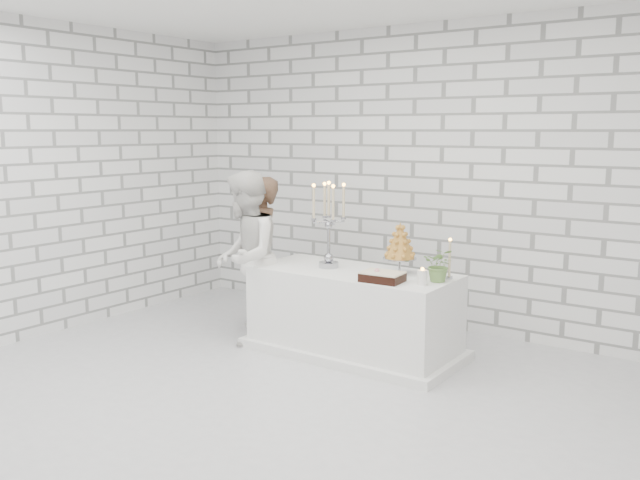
{
  "coord_description": "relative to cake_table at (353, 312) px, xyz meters",
  "views": [
    {
      "loc": [
        2.87,
        -3.65,
        1.97
      ],
      "look_at": [
        -0.39,
        0.98,
        1.05
      ],
      "focal_mm": 38.1,
      "sensor_mm": 36.0,
      "label": 1
    }
  ],
  "objects": [
    {
      "name": "ground",
      "position": [
        0.24,
        -1.28,
        -0.38
      ],
      "size": [
        6.0,
        5.0,
        0.01
      ],
      "primitive_type": "cube",
      "color": "silver",
      "rests_on": "ground"
    },
    {
      "name": "candelabra",
      "position": [
        -0.26,
        -0.0,
        0.76
      ],
      "size": [
        0.34,
        0.34,
        0.78
      ],
      "primitive_type": null,
      "rotation": [
        0.0,
        0.0,
        0.1
      ],
      "color": "#999AA3",
      "rests_on": "cake_table"
    },
    {
      "name": "flowers",
      "position": [
        0.8,
        0.04,
        0.52
      ],
      "size": [
        0.31,
        0.29,
        0.28
      ],
      "primitive_type": "imported",
      "rotation": [
        0.0,
        0.0,
        0.31
      ],
      "color": "#568242",
      "rests_on": "cake_table"
    },
    {
      "name": "bride",
      "position": [
        -1.01,
        -0.28,
        0.43
      ],
      "size": [
        0.92,
        0.98,
        1.6
      ],
      "primitive_type": "imported",
      "rotation": [
        0.0,
        0.0,
        -1.03
      ],
      "color": "white",
      "rests_on": "ground"
    },
    {
      "name": "groom",
      "position": [
        -1.15,
        0.11,
        0.39
      ],
      "size": [
        0.6,
        0.66,
        1.52
      ],
      "primitive_type": "imported",
      "rotation": [
        0.0,
        0.0,
        -1.02
      ],
      "color": "#4A3124",
      "rests_on": "ground"
    },
    {
      "name": "croquembouche",
      "position": [
        0.39,
        0.13,
        0.6
      ],
      "size": [
        0.32,
        0.32,
        0.45
      ],
      "primitive_type": null,
      "rotation": [
        0.0,
        0.0,
        0.11
      ],
      "color": "#9A6525",
      "rests_on": "cake_table"
    },
    {
      "name": "chocolate_cake",
      "position": [
        0.42,
        -0.23,
        0.42
      ],
      "size": [
        0.35,
        0.26,
        0.08
      ],
      "primitive_type": "cube",
      "rotation": [
        0.0,
        0.0,
        0.07
      ],
      "color": "black",
      "rests_on": "cake_table"
    },
    {
      "name": "wall_back",
      "position": [
        0.24,
        1.22,
        1.12
      ],
      "size": [
        6.0,
        0.01,
        3.0
      ],
      "primitive_type": "cube",
      "color": "white",
      "rests_on": "ground"
    },
    {
      "name": "extra_taper",
      "position": [
        0.82,
        0.19,
        0.54
      ],
      "size": [
        0.07,
        0.07,
        0.32
      ],
      "primitive_type": "cylinder",
      "rotation": [
        0.0,
        0.0,
        0.16
      ],
      "color": "#C9B690",
      "rests_on": "cake_table"
    },
    {
      "name": "cake_table",
      "position": [
        0.0,
        0.0,
        0.0
      ],
      "size": [
        1.8,
        0.8,
        0.75
      ],
      "primitive_type": "cube",
      "color": "white",
      "rests_on": "ground"
    },
    {
      "name": "wall_left",
      "position": [
        -2.76,
        -1.28,
        1.12
      ],
      "size": [
        0.01,
        5.0,
        3.0
      ],
      "primitive_type": "cube",
      "color": "white",
      "rests_on": "ground"
    },
    {
      "name": "pillar_candle",
      "position": [
        0.74,
        -0.15,
        0.44
      ],
      "size": [
        0.09,
        0.09,
        0.12
      ],
      "primitive_type": "cylinder",
      "rotation": [
        0.0,
        0.0,
        0.15
      ],
      "color": "white",
      "rests_on": "cake_table"
    }
  ]
}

